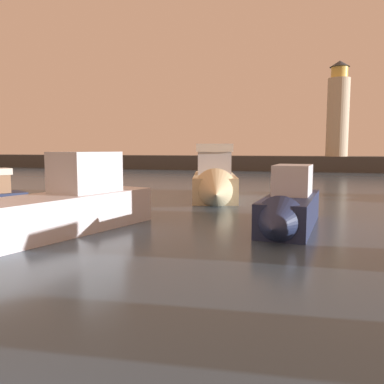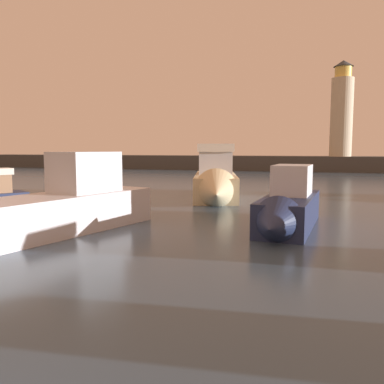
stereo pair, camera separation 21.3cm
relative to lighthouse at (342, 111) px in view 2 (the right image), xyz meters
name	(u,v)px [view 2 (the right image)]	position (x,y,z in m)	size (l,w,h in m)	color
ground_plane	(256,191)	(-7.00, -27.40, -7.74)	(220.00, 220.00, 0.00)	#384C60
breakwater	(285,163)	(-7.00, 0.00, -6.75)	(96.66, 4.81, 1.97)	#423F3D
lighthouse	(342,111)	(0.00, 0.00, 0.00)	(2.77, 2.77, 12.18)	beige
motorboat_1	(216,181)	(-8.61, -32.84, -6.65)	(4.57, 9.48, 3.66)	beige
motorboat_2	(287,208)	(-3.94, -40.91, -6.93)	(2.24, 6.94, 2.52)	#1E284C
motorboat_6	(40,210)	(-11.94, -44.42, -6.83)	(4.56, 9.14, 3.26)	silver
mooring_buoy	(125,194)	(-13.47, -34.96, -7.38)	(0.71, 0.71, 0.71)	red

